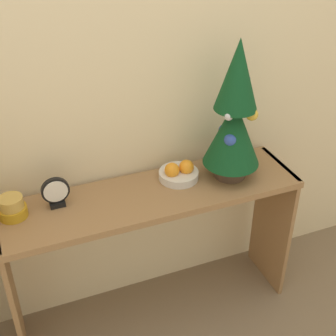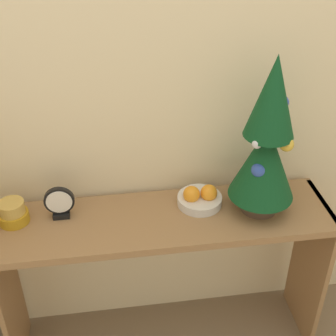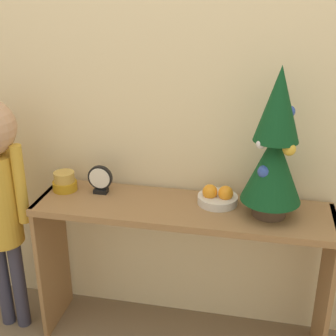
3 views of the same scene
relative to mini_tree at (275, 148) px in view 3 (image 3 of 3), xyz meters
The scene contains 6 objects.
back_wall 0.49m from the mini_tree, 149.47° to the left, with size 7.00×0.05×2.50m, color beige.
console_table 0.58m from the mini_tree, behind, with size 1.29×0.34×0.71m.
mini_tree is the anchor object (origin of this frame).
fruit_bowl 0.35m from the mini_tree, 164.85° to the left, with size 0.17×0.17×0.09m.
singing_bowl 0.96m from the mini_tree, behind, with size 0.11×0.11×0.09m.
desk_clock 0.79m from the mini_tree, behind, with size 0.11×0.04×0.13m.
Camera 3 is at (0.30, -1.60, 1.65)m, focal length 50.00 mm.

